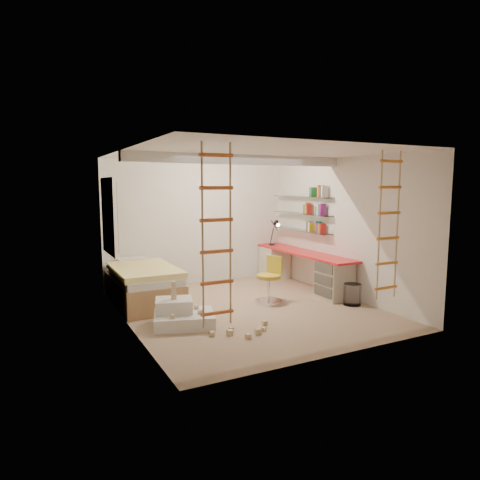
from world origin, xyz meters
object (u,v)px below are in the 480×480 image
bed (143,284)px  play_platform (181,315)px  swivel_chair (269,286)px  desk (302,268)px

bed → play_platform: 1.53m
play_platform → swivel_chair: bearing=14.5°
desk → swivel_chair: (-1.19, -0.68, -0.10)m
desk → play_platform: (-3.01, -1.15, -0.25)m
desk → bed: (-3.20, 0.36, -0.07)m
desk → swivel_chair: size_ratio=3.37×
desk → play_platform: size_ratio=2.68×
desk → bed: bearing=173.5°
desk → bed: size_ratio=1.40×
bed → swivel_chair: bearing=-27.4°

